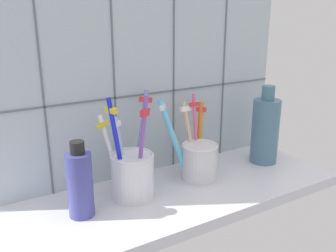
% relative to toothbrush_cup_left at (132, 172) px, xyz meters
% --- Properties ---
extents(counter_slab, '(0.64, 0.22, 0.02)m').
position_rel_toothbrush_cup_left_xyz_m(counter_slab, '(0.07, -0.03, -0.06)').
color(counter_slab, silver).
rests_on(counter_slab, ground).
extents(tile_wall_back, '(0.64, 0.02, 0.45)m').
position_rel_toothbrush_cup_left_xyz_m(tile_wall_back, '(0.07, 0.09, 0.16)').
color(tile_wall_back, '#B2C1CC').
rests_on(tile_wall_back, ground).
extents(toothbrush_cup_left, '(0.12, 0.11, 0.19)m').
position_rel_toothbrush_cup_left_xyz_m(toothbrush_cup_left, '(0.00, 0.00, 0.00)').
color(toothbrush_cup_left, silver).
rests_on(toothbrush_cup_left, counter_slab).
extents(toothbrush_cup_right, '(0.12, 0.10, 0.16)m').
position_rel_toothbrush_cup_left_xyz_m(toothbrush_cup_right, '(0.14, 0.00, -0.00)').
color(toothbrush_cup_right, silver).
rests_on(toothbrush_cup_right, counter_slab).
extents(ceramic_vase, '(0.06, 0.06, 0.17)m').
position_rel_toothbrush_cup_left_xyz_m(ceramic_vase, '(0.31, -0.00, 0.03)').
color(ceramic_vase, slate).
rests_on(ceramic_vase, counter_slab).
extents(soap_bottle, '(0.04, 0.04, 0.13)m').
position_rel_toothbrush_cup_left_xyz_m(soap_bottle, '(-0.10, -0.01, 0.01)').
color(soap_bottle, '#434597').
rests_on(soap_bottle, counter_slab).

